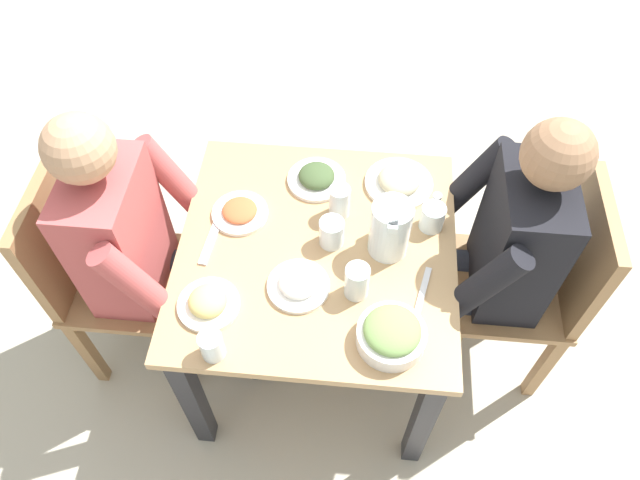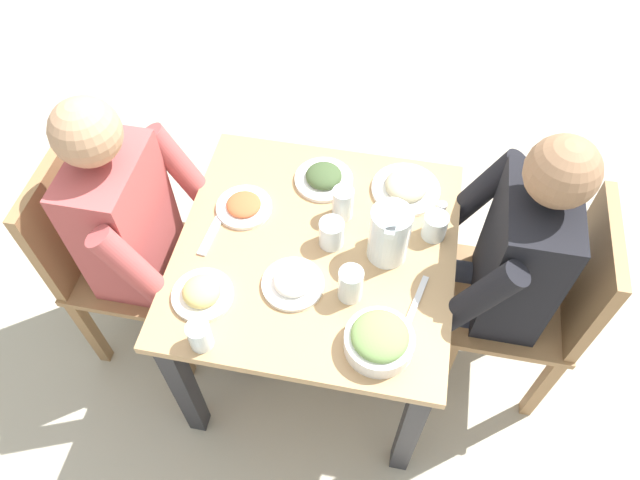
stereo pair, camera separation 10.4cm
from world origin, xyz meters
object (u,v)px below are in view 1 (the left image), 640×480
at_px(plate_fries, 208,302).
at_px(diner_near, 483,251).
at_px(water_glass_far_left, 432,217).
at_px(salt_shaker, 436,201).
at_px(plate_yoghurt, 298,284).
at_px(plate_dolmas, 317,177).
at_px(plate_beans, 399,181).
at_px(water_glass_by_pitcher, 357,281).
at_px(chair_near, 536,281).
at_px(plate_rice_curry, 240,212).
at_px(water_glass_far_right, 212,346).
at_px(water_glass_near_left, 339,202).
at_px(water_glass_center, 332,232).
at_px(salad_bowl, 392,334).
at_px(diner_far, 153,249).
at_px(chair_far, 103,270).
at_px(water_pitcher, 390,229).
at_px(dining_table, 317,271).

bearing_deg(plate_fries, diner_near, -69.14).
relative_size(water_glass_far_left, salt_shaker, 1.60).
distance_m(plate_yoghurt, plate_dolmas, 0.41).
bearing_deg(plate_beans, water_glass_by_pitcher, 164.67).
bearing_deg(water_glass_by_pitcher, plate_yoghurt, 90.12).
bearing_deg(plate_beans, chair_near, -112.70).
distance_m(water_glass_by_pitcher, salt_shaker, 0.41).
relative_size(plate_rice_curry, plate_yoghurt, 0.97).
bearing_deg(water_glass_far_right, water_glass_near_left, -30.30).
bearing_deg(water_glass_far_left, water_glass_by_pitcher, 140.16).
relative_size(plate_beans, salt_shaker, 4.11).
relative_size(plate_beans, water_glass_center, 2.36).
relative_size(salad_bowl, water_glass_center, 2.00).
height_order(diner_far, plate_fries, diner_far).
relative_size(plate_dolmas, salt_shaker, 3.54).
distance_m(chair_far, plate_rice_curry, 0.53).
xyz_separation_m(water_pitcher, plate_beans, (0.26, -0.03, -0.08)).
bearing_deg(chair_near, diner_far, 94.26).
xyz_separation_m(chair_near, plate_rice_curry, (0.03, 0.97, 0.21)).
height_order(diner_far, water_glass_far_left, diner_far).
bearing_deg(salad_bowl, dining_table, 38.23).
bearing_deg(chair_far, plate_fries, -116.05).
bearing_deg(diner_far, water_glass_by_pitcher, -101.29).
bearing_deg(plate_rice_curry, plate_beans, -70.92).
xyz_separation_m(plate_fries, salt_shaker, (0.43, -0.64, 0.01)).
bearing_deg(chair_far, water_glass_center, -86.79).
xyz_separation_m(dining_table, water_glass_far_right, (-0.37, 0.24, 0.17)).
xyz_separation_m(chair_near, water_glass_near_left, (0.06, 0.66, 0.26)).
relative_size(water_glass_far_left, water_glass_near_left, 0.76).
relative_size(plate_fries, salt_shaker, 3.27).
height_order(chair_near, water_pitcher, water_pitcher).
relative_size(diner_far, water_pitcher, 6.20).
bearing_deg(diner_far, salt_shaker, -76.33).
height_order(chair_far, water_pitcher, water_pitcher).
distance_m(chair_near, water_glass_near_left, 0.72).
relative_size(salad_bowl, plate_dolmas, 0.99).
xyz_separation_m(plate_fries, water_glass_by_pitcher, (0.08, -0.41, 0.04)).
distance_m(chair_near, diner_near, 0.25).
relative_size(plate_yoghurt, water_glass_far_right, 2.04).
height_order(plate_yoghurt, salt_shaker, salt_shaker).
height_order(diner_far, water_glass_center, diner_far).
relative_size(chair_near, plate_yoghurt, 4.88).
height_order(water_glass_far_left, water_glass_center, water_glass_center).
xyz_separation_m(dining_table, water_glass_by_pitcher, (-0.14, -0.13, 0.18)).
height_order(dining_table, plate_dolmas, plate_dolmas).
relative_size(water_pitcher, water_glass_near_left, 1.68).
bearing_deg(plate_yoghurt, plate_beans, -33.79).
relative_size(diner_near, water_glass_far_left, 13.66).
bearing_deg(plate_rice_curry, salad_bowl, -129.44).
xyz_separation_m(chair_near, water_glass_by_pitcher, (-0.22, 0.59, 0.26)).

